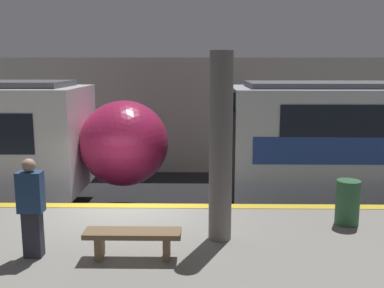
# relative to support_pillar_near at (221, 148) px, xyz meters

# --- Properties ---
(ground_plane) EXTENTS (120.00, 120.00, 0.00)m
(ground_plane) POSITION_rel_support_pillar_near_xyz_m (-1.91, 1.92, -2.68)
(ground_plane) COLOR black
(platform) EXTENTS (40.00, 3.75, 1.08)m
(platform) POSITION_rel_support_pillar_near_xyz_m (-1.91, 0.04, -2.14)
(platform) COLOR gray
(platform) RESTS_ON ground
(station_rear_barrier) EXTENTS (50.00, 0.15, 4.28)m
(station_rear_barrier) POSITION_rel_support_pillar_near_xyz_m (-1.91, 9.23, -0.54)
(station_rear_barrier) COLOR #B2AD9E
(station_rear_barrier) RESTS_ON ground
(support_pillar_near) EXTENTS (0.39, 0.39, 3.21)m
(support_pillar_near) POSITION_rel_support_pillar_near_xyz_m (0.00, 0.00, 0.00)
(support_pillar_near) COLOR slate
(support_pillar_near) RESTS_ON platform
(person_waiting) EXTENTS (0.38, 0.24, 1.58)m
(person_waiting) POSITION_rel_support_pillar_near_xyz_m (-2.96, -0.79, -0.78)
(person_waiting) COLOR #2D2D38
(person_waiting) RESTS_ON platform
(platform_bench) EXTENTS (1.50, 0.40, 0.45)m
(platform_bench) POSITION_rel_support_pillar_near_xyz_m (-1.39, -0.84, -1.27)
(platform_bench) COLOR brown
(platform_bench) RESTS_ON platform
(trash_bin) EXTENTS (0.44, 0.44, 0.85)m
(trash_bin) POSITION_rel_support_pillar_near_xyz_m (2.43, 0.74, -1.18)
(trash_bin) COLOR #2D5B38
(trash_bin) RESTS_ON platform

